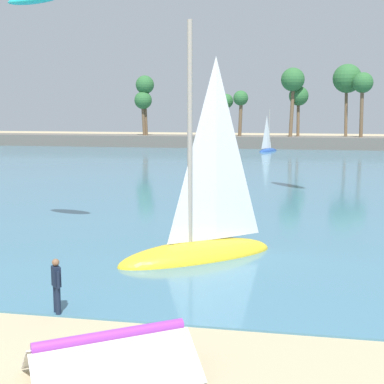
{
  "coord_description": "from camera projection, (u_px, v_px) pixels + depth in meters",
  "views": [
    {
      "loc": [
        6.13,
        -6.6,
        5.88
      ],
      "look_at": [
        2.43,
        12.53,
        2.96
      ],
      "focal_mm": 52.05,
      "sensor_mm": 36.0,
      "label": 1
    }
  ],
  "objects": [
    {
      "name": "sea",
      "position": [
        249.0,
        156.0,
        69.28
      ],
      "size": [
        220.0,
        110.28,
        0.06
      ],
      "primitive_type": "cube",
      "color": "teal",
      "rests_on": "ground"
    },
    {
      "name": "palm_headland",
      "position": [
        267.0,
        131.0,
        83.39
      ],
      "size": [
        94.64,
        6.55,
        12.37
      ],
      "color": "#605B54",
      "rests_on": "ground"
    },
    {
      "name": "folded_kite",
      "position": [
        111.0,
        348.0,
        12.14
      ],
      "size": [
        4.25,
        3.95,
        1.06
      ],
      "color": "white",
      "rests_on": "ground"
    },
    {
      "name": "person_at_waterline",
      "position": [
        56.0,
        285.0,
        15.88
      ],
      "size": [
        0.38,
        0.44,
        1.67
      ],
      "color": "#141E33",
      "rests_on": "ground"
    },
    {
      "name": "sailboat_toward_headland",
      "position": [
        201.0,
        235.0,
        21.95
      ],
      "size": [
        6.47,
        5.85,
        9.76
      ],
      "color": "yellow",
      "rests_on": "sea"
    },
    {
      "name": "sailboat_far_left",
      "position": [
        268.0,
        147.0,
        76.63
      ],
      "size": [
        3.01,
        4.4,
        6.19
      ],
      "color": "#234793",
      "rests_on": "sea"
    },
    {
      "name": "kite_aloft_low_near_shore",
      "position": [
        33.0,
        0.0,
        23.69
      ],
      "size": [
        2.93,
        1.7,
        0.63
      ],
      "primitive_type": "ellipsoid",
      "rotation": [
        0.28,
        0.0,
        6.02
      ],
      "color": "#1EADB2"
    }
  ]
}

